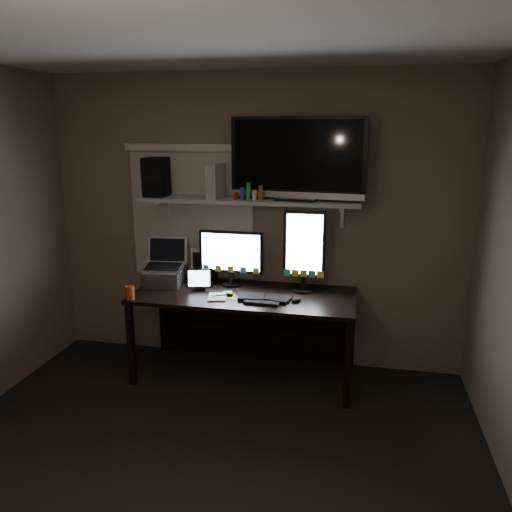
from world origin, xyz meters
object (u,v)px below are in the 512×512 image
(monitor_portrait, at_px, (304,251))
(keyboard, at_px, (264,298))
(monitor_landscape, at_px, (231,258))
(cup, at_px, (130,293))
(game_console, at_px, (215,181))
(desk, at_px, (248,309))
(speaker, at_px, (156,177))
(mouse, at_px, (296,299))
(tablet, at_px, (200,279))
(tv, at_px, (297,159))
(laptop, at_px, (163,263))

(monitor_portrait, height_order, keyboard, monitor_portrait)
(monitor_landscape, bearing_deg, cup, -142.14)
(monitor_portrait, height_order, game_console, game_console)
(desk, xyz_separation_m, speaker, (-0.80, 0.08, 1.09))
(monitor_portrait, relative_size, mouse, 6.76)
(cup, height_order, speaker, speaker)
(tablet, bearing_deg, tv, -2.18)
(cup, bearing_deg, mouse, 9.12)
(game_console, bearing_deg, tv, 8.65)
(monitor_portrait, distance_m, cup, 1.43)
(laptop, bearing_deg, cup, -113.68)
(monitor_landscape, distance_m, tv, 1.00)
(desk, bearing_deg, tv, 10.50)
(tablet, distance_m, laptop, 0.37)
(mouse, xyz_separation_m, game_console, (-0.72, 0.28, 0.87))
(desk, bearing_deg, tablet, -164.60)
(desk, height_order, mouse, mouse)
(tv, distance_m, speaker, 1.20)
(laptop, distance_m, tv, 1.43)
(keyboard, distance_m, speaker, 1.37)
(laptop, relative_size, game_console, 1.40)
(mouse, bearing_deg, monitor_portrait, 101.22)
(keyboard, distance_m, tv, 1.12)
(laptop, height_order, speaker, speaker)
(tablet, xyz_separation_m, speaker, (-0.42, 0.18, 0.82))
(tablet, height_order, laptop, laptop)
(cup, bearing_deg, tablet, 34.91)
(cup, bearing_deg, speaker, 84.16)
(speaker, bearing_deg, cup, -95.78)
(keyboard, xyz_separation_m, speaker, (-0.99, 0.31, 0.90))
(mouse, height_order, game_console, game_console)
(tablet, xyz_separation_m, game_console, (0.10, 0.16, 0.80))
(keyboard, bearing_deg, mouse, 4.36)
(desk, distance_m, keyboard, 0.35)
(monitor_landscape, xyz_separation_m, mouse, (0.60, -0.31, -0.22))
(desk, height_order, laptop, laptop)
(mouse, distance_m, speaker, 1.56)
(monitor_landscape, distance_m, monitor_portrait, 0.63)
(monitor_portrait, bearing_deg, monitor_landscape, 177.40)
(keyboard, xyz_separation_m, cup, (-1.04, -0.20, 0.04))
(tv, bearing_deg, mouse, -73.81)
(laptop, bearing_deg, tablet, -17.64)
(monitor_portrait, bearing_deg, keyboard, -134.28)
(game_console, bearing_deg, monitor_landscape, 19.06)
(desk, bearing_deg, game_console, 168.11)
(monitor_landscape, relative_size, keyboard, 1.31)
(mouse, xyz_separation_m, laptop, (-1.17, 0.19, 0.18))
(monitor_landscape, height_order, keyboard, monitor_landscape)
(keyboard, height_order, tv, tv)
(monitor_landscape, relative_size, cup, 5.25)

